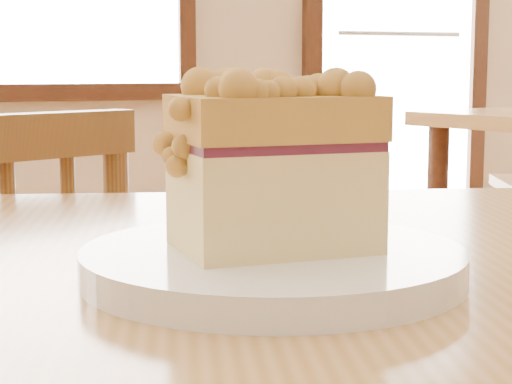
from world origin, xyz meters
TOP-DOWN VIEW (x-y plane):
  - entry_door at (2.30, 3.98)m, footprint 1.08×0.06m
  - plate at (0.16, 0.28)m, footprint 0.24×0.24m
  - cake_slice at (0.16, 0.28)m, footprint 0.13×0.09m

SIDE VIEW (x-z plane):
  - plate at x=0.16m, z-range 0.75..0.77m
  - cake_slice at x=0.16m, z-range 0.77..0.88m
  - entry_door at x=2.30m, z-range 0.05..2.34m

